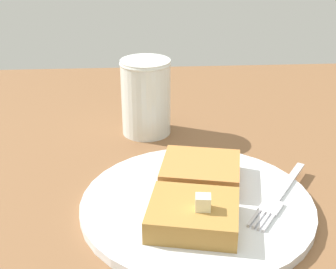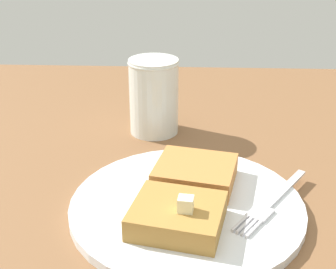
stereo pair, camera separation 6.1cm
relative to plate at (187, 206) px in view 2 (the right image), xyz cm
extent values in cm
cube|color=brown|center=(-3.38, -2.74, -1.98)|extent=(117.91, 117.91, 2.77)
cylinder|color=silver|center=(0.00, 0.00, -0.06)|extent=(26.66, 26.66, 1.07)
torus|color=#2A5374|center=(0.00, 0.00, 0.08)|extent=(26.66, 26.66, 0.80)
cube|color=#A77938|center=(-4.47, 0.96, 1.74)|extent=(9.97, 10.83, 2.52)
cube|color=#BE793B|center=(4.47, -0.96, 1.74)|extent=(9.97, 10.83, 2.52)
cube|color=#F6F2C4|center=(-5.36, 0.12, 3.78)|extent=(1.59, 1.72, 1.56)
cube|color=silver|center=(3.18, -11.65, 0.66)|extent=(8.73, 6.44, 0.36)
cube|color=silver|center=(-2.08, -8.00, 0.66)|extent=(3.55, 3.40, 0.36)
cube|color=silver|center=(-5.01, -6.97, 0.66)|extent=(2.81, 2.09, 0.36)
cube|color=silver|center=(-4.70, -6.52, 0.66)|extent=(2.81, 2.09, 0.36)
cube|color=silver|center=(-4.38, -6.07, 0.66)|extent=(2.81, 2.09, 0.36)
cube|color=silver|center=(-4.07, -5.61, 0.66)|extent=(2.81, 2.09, 0.36)
cylinder|color=#471E0A|center=(21.41, 5.28, 4.16)|extent=(6.85, 6.85, 9.51)
cylinder|color=silver|center=(21.41, 5.28, 5.17)|extent=(7.45, 7.45, 11.54)
torus|color=silver|center=(21.41, 5.28, 10.49)|extent=(7.65, 7.65, 0.50)
camera|label=1|loc=(-44.81, 6.22, 30.16)|focal=50.00mm
camera|label=2|loc=(-44.87, 0.08, 30.16)|focal=50.00mm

